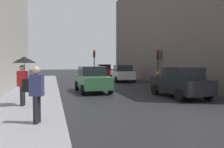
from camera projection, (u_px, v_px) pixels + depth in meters
ground_plane at (192, 116)px, 8.93m from camera, size 120.00×120.00×0.00m
sidewalk_kerb at (32, 97)px, 13.18m from camera, size 3.09×40.00×0.16m
building_facade_right at (203, 28)px, 25.37m from camera, size 12.00×27.48×11.61m
traffic_light_far_median at (94, 59)px, 29.58m from camera, size 0.24×0.43×3.61m
traffic_light_mid_street at (158, 60)px, 21.86m from camera, size 0.33×0.45×3.27m
car_green_estate at (92, 79)px, 16.10m from camera, size 2.14×4.26×1.76m
car_red_sedan at (104, 71)px, 32.59m from camera, size 2.20×4.29×1.76m
car_silver_hatchback at (122, 73)px, 24.72m from camera, size 2.23×4.31×1.76m
car_dark_suv at (180, 82)px, 13.57m from camera, size 2.16×4.27×1.76m
pedestrian_with_umbrella at (24, 67)px, 10.06m from camera, size 1.00×1.00×2.14m
pedestrian_with_grey_backpack at (35, 91)px, 7.19m from camera, size 0.66×0.45×1.77m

